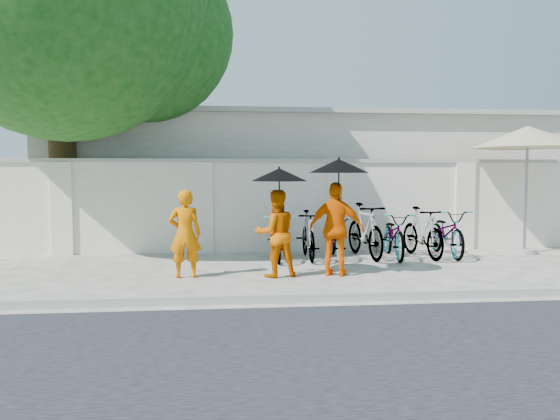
{
  "coord_description": "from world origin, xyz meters",
  "views": [
    {
      "loc": [
        -0.55,
        -9.04,
        1.79
      ],
      "look_at": [
        0.47,
        0.77,
        1.1
      ],
      "focal_mm": 35.0,
      "sensor_mm": 36.0,
      "label": 1
    }
  ],
  "objects": [
    {
      "name": "bike_1",
      "position": [
        1.17,
        1.9,
        0.5
      ],
      "size": [
        0.51,
        1.68,
        1.0
      ],
      "primitive_type": "imported",
      "rotation": [
        0.0,
        0.0,
        -0.02
      ],
      "color": "gray",
      "rests_on": "ground"
    },
    {
      "name": "parasol_center",
      "position": [
        0.38,
        0.07,
        1.74
      ],
      "size": [
        0.95,
        0.95,
        1.01
      ],
      "color": "black",
      "rests_on": "ground"
    },
    {
      "name": "ground",
      "position": [
        0.0,
        0.0,
        0.0
      ],
      "size": [
        80.0,
        80.0,
        0.0
      ],
      "primitive_type": "plane",
      "color": "beige"
    },
    {
      "name": "patio_umbrella",
      "position": [
        6.02,
        2.23,
        2.52
      ],
      "size": [
        2.61,
        2.61,
        2.79
      ],
      "rotation": [
        0.0,
        0.0,
        0.13
      ],
      "color": "#9A9A93",
      "rests_on": "ground"
    },
    {
      "name": "shade_tree",
      "position": [
        -3.66,
        2.97,
        5.1
      ],
      "size": [
        6.7,
        6.2,
        8.2
      ],
      "color": "brown",
      "rests_on": "ground"
    },
    {
      "name": "bike_6",
      "position": [
        4.19,
        2.07,
        0.5
      ],
      "size": [
        0.75,
        1.93,
        1.0
      ],
      "primitive_type": "imported",
      "rotation": [
        0.0,
        0.0,
        -0.05
      ],
      "color": "gray",
      "rests_on": "ground"
    },
    {
      "name": "bike_3",
      "position": [
        2.37,
        2.0,
        0.57
      ],
      "size": [
        0.77,
        1.95,
        1.14
      ],
      "primitive_type": "imported",
      "rotation": [
        0.0,
        0.0,
        0.12
      ],
      "color": "gray",
      "rests_on": "ground"
    },
    {
      "name": "kerb",
      "position": [
        0.0,
        -1.7,
        0.06
      ],
      "size": [
        40.0,
        0.16,
        0.12
      ],
      "primitive_type": "cube",
      "color": "#9A9A93",
      "rests_on": "ground"
    },
    {
      "name": "monk_right",
      "position": [
        1.37,
        0.13,
        0.81
      ],
      "size": [
        1.03,
        0.72,
        1.62
      ],
      "primitive_type": "imported",
      "rotation": [
        0.0,
        0.0,
        2.75
      ],
      "color": "#F36000",
      "rests_on": "ground"
    },
    {
      "name": "parasol_right",
      "position": [
        1.39,
        0.05,
        1.89
      ],
      "size": [
        1.04,
        1.04,
        1.09
      ],
      "color": "black",
      "rests_on": "ground"
    },
    {
      "name": "monk_center",
      "position": [
        0.33,
        0.15,
        0.74
      ],
      "size": [
        0.82,
        0.69,
        1.49
      ],
      "primitive_type": "imported",
      "rotation": [
        0.0,
        0.0,
        3.33
      ],
      "color": "#D15900",
      "rests_on": "ground"
    },
    {
      "name": "bike_0",
      "position": [
        0.56,
        1.93,
        0.47
      ],
      "size": [
        0.74,
        1.81,
        0.93
      ],
      "primitive_type": "imported",
      "rotation": [
        0.0,
        0.0,
        -0.07
      ],
      "color": "gray",
      "rests_on": "ground"
    },
    {
      "name": "bike_5",
      "position": [
        3.58,
        1.92,
        0.53
      ],
      "size": [
        0.71,
        1.81,
        1.06
      ],
      "primitive_type": "imported",
      "rotation": [
        0.0,
        0.0,
        0.13
      ],
      "color": "gray",
      "rests_on": "ground"
    },
    {
      "name": "bike_4",
      "position": [
        2.98,
        1.9,
        0.48
      ],
      "size": [
        0.82,
        1.87,
        0.96
      ],
      "primitive_type": "imported",
      "rotation": [
        0.0,
        0.0,
        -0.1
      ],
      "color": "gray",
      "rests_on": "ground"
    },
    {
      "name": "monk_left",
      "position": [
        -1.2,
        0.22,
        0.75
      ],
      "size": [
        0.56,
        0.38,
        1.49
      ],
      "primitive_type": "imported",
      "rotation": [
        0.0,
        0.0,
        3.18
      ],
      "color": "#DD6900",
      "rests_on": "ground"
    },
    {
      "name": "building_behind",
      "position": [
        2.0,
        7.0,
        1.6
      ],
      "size": [
        14.0,
        6.0,
        3.2
      ],
      "primitive_type": "cube",
      "color": "beige",
      "rests_on": "ground"
    },
    {
      "name": "compound_wall",
      "position": [
        1.0,
        3.2,
        1.0
      ],
      "size": [
        20.0,
        0.3,
        2.0
      ],
      "primitive_type": "cube",
      "color": "white",
      "rests_on": "ground"
    },
    {
      "name": "bike_2",
      "position": [
        1.77,
        1.96,
        0.44
      ],
      "size": [
        0.73,
        1.72,
        0.88
      ],
      "primitive_type": "imported",
      "rotation": [
        0.0,
        0.0,
        -0.09
      ],
      "color": "gray",
      "rests_on": "ground"
    }
  ]
}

